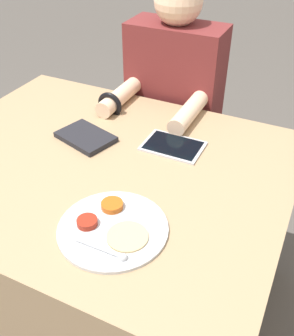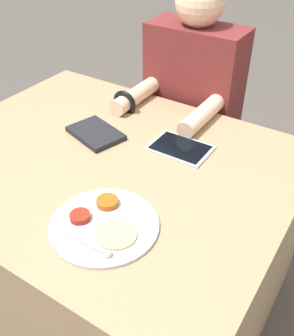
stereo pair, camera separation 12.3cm
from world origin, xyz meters
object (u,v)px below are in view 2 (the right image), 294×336
(red_notebook, at_px, (96,134))
(tablet_device, at_px, (180,148))
(thali_tray, at_px, (104,224))
(person_diner, at_px, (190,125))

(red_notebook, xyz_separation_m, tablet_device, (0.32, 0.09, -0.00))
(thali_tray, relative_size, red_notebook, 1.30)
(red_notebook, bearing_deg, thali_tray, -48.44)
(tablet_device, relative_size, person_diner, 0.17)
(person_diner, bearing_deg, tablet_device, -67.75)
(thali_tray, bearing_deg, red_notebook, 131.56)
(thali_tray, height_order, person_diner, person_diner)
(red_notebook, bearing_deg, person_diner, 75.72)
(thali_tray, distance_m, person_diner, 0.94)
(red_notebook, relative_size, tablet_device, 1.10)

